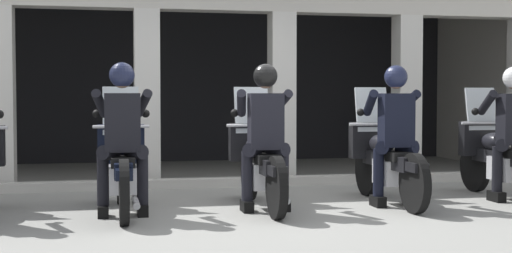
{
  "coord_description": "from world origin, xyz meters",
  "views": [
    {
      "loc": [
        -1.67,
        -7.75,
        1.24
      ],
      "look_at": [
        0.0,
        0.22,
        0.89
      ],
      "focal_mm": 50.29,
      "sensor_mm": 36.0,
      "label": 1
    }
  ],
  "objects_px": {
    "motorcycle_center": "(260,162)",
    "motorcycle_far_right": "(499,157)",
    "motorcycle_left": "(122,165)",
    "police_officer_center": "(265,124)",
    "police_officer_right": "(395,123)",
    "motorcycle_right": "(385,160)",
    "police_officer_left": "(122,125)"
  },
  "relations": [
    {
      "from": "motorcycle_center",
      "to": "motorcycle_far_right",
      "type": "height_order",
      "value": "same"
    },
    {
      "from": "motorcycle_left",
      "to": "motorcycle_center",
      "type": "height_order",
      "value": "same"
    },
    {
      "from": "police_officer_center",
      "to": "motorcycle_far_right",
      "type": "height_order",
      "value": "police_officer_center"
    },
    {
      "from": "police_officer_center",
      "to": "police_officer_right",
      "type": "height_order",
      "value": "same"
    },
    {
      "from": "motorcycle_right",
      "to": "police_officer_right",
      "type": "xyz_separation_m",
      "value": [
        -0.0,
        -0.28,
        0.44
      ]
    },
    {
      "from": "motorcycle_center",
      "to": "police_officer_right",
      "type": "height_order",
      "value": "police_officer_right"
    },
    {
      "from": "motorcycle_left",
      "to": "motorcycle_right",
      "type": "distance_m",
      "value": 3.02
    },
    {
      "from": "police_officer_right",
      "to": "motorcycle_right",
      "type": "bearing_deg",
      "value": 97.18
    },
    {
      "from": "police_officer_left",
      "to": "motorcycle_right",
      "type": "height_order",
      "value": "police_officer_left"
    },
    {
      "from": "police_officer_left",
      "to": "police_officer_right",
      "type": "distance_m",
      "value": 3.02
    },
    {
      "from": "motorcycle_far_right",
      "to": "motorcycle_left",
      "type": "bearing_deg",
      "value": -176.95
    },
    {
      "from": "police_officer_center",
      "to": "motorcycle_right",
      "type": "xyz_separation_m",
      "value": [
        1.51,
        0.33,
        -0.44
      ]
    },
    {
      "from": "motorcycle_left",
      "to": "motorcycle_far_right",
      "type": "distance_m",
      "value": 4.53
    },
    {
      "from": "motorcycle_left",
      "to": "police_officer_right",
      "type": "relative_size",
      "value": 1.29
    },
    {
      "from": "police_officer_center",
      "to": "motorcycle_far_right",
      "type": "relative_size",
      "value": 0.78
    },
    {
      "from": "police_officer_left",
      "to": "police_officer_center",
      "type": "height_order",
      "value": "same"
    },
    {
      "from": "police_officer_left",
      "to": "motorcycle_far_right",
      "type": "xyz_separation_m",
      "value": [
        4.53,
        0.44,
        -0.44
      ]
    },
    {
      "from": "police_officer_left",
      "to": "motorcycle_far_right",
      "type": "distance_m",
      "value": 4.57
    },
    {
      "from": "police_officer_left",
      "to": "motorcycle_center",
      "type": "relative_size",
      "value": 0.78
    },
    {
      "from": "police_officer_center",
      "to": "police_officer_left",
      "type": "bearing_deg",
      "value": -179.93
    },
    {
      "from": "police_officer_center",
      "to": "police_officer_right",
      "type": "relative_size",
      "value": 1.0
    },
    {
      "from": "police_officer_center",
      "to": "motorcycle_far_right",
      "type": "bearing_deg",
      "value": 6.82
    },
    {
      "from": "motorcycle_right",
      "to": "motorcycle_far_right",
      "type": "bearing_deg",
      "value": 10.39
    },
    {
      "from": "motorcycle_right",
      "to": "police_officer_center",
      "type": "bearing_deg",
      "value": -160.12
    },
    {
      "from": "police_officer_right",
      "to": "motorcycle_far_right",
      "type": "xyz_separation_m",
      "value": [
        1.51,
        0.36,
        -0.44
      ]
    },
    {
      "from": "police_officer_right",
      "to": "motorcycle_far_right",
      "type": "relative_size",
      "value": 0.78
    },
    {
      "from": "police_officer_left",
      "to": "motorcycle_right",
      "type": "distance_m",
      "value": 3.07
    },
    {
      "from": "police_officer_center",
      "to": "motorcycle_right",
      "type": "bearing_deg",
      "value": 11.51
    },
    {
      "from": "motorcycle_center",
      "to": "police_officer_right",
      "type": "bearing_deg",
      "value": -9.76
    },
    {
      "from": "police_officer_center",
      "to": "motorcycle_left",
      "type": "bearing_deg",
      "value": 169.39
    },
    {
      "from": "motorcycle_left",
      "to": "police_officer_right",
      "type": "height_order",
      "value": "police_officer_right"
    },
    {
      "from": "motorcycle_right",
      "to": "police_officer_left",
      "type": "bearing_deg",
      "value": -165.77
    }
  ]
}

